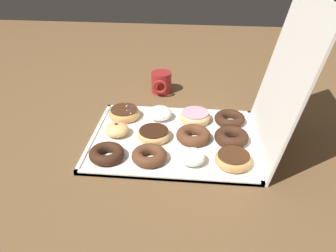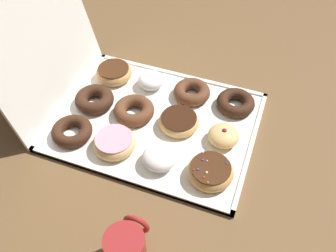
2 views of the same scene
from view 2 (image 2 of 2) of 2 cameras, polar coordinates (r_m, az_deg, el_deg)
ground_plane at (r=1.06m, az=-1.86°, el=0.48°), size 3.00×3.00×0.00m
donut_box at (r=1.05m, az=-1.86°, el=0.67°), size 0.43×0.57×0.01m
box_lid_open at (r=1.04m, az=-20.33°, el=14.53°), size 0.43×0.11×0.50m
sprinkle_donut_0 at (r=0.92m, az=6.66°, el=-7.05°), size 0.12×0.12×0.04m
jelly_filled_donut_1 at (r=1.00m, az=8.69°, el=-1.50°), size 0.09×0.09×0.05m
chocolate_cake_ring_donut_2 at (r=1.09m, az=10.54°, el=3.61°), size 0.11×0.11×0.03m
powdered_filled_donut_3 at (r=0.94m, az=-1.35°, el=-4.91°), size 0.09×0.09×0.05m
chocolate_frosted_donut_4 at (r=1.02m, az=1.71°, el=0.76°), size 0.11×0.11×0.03m
chocolate_cake_ring_donut_5 at (r=1.11m, az=3.75°, el=5.35°), size 0.11×0.11×0.04m
pink_frosted_donut_6 at (r=0.98m, az=-8.41°, el=-2.55°), size 0.12×0.12×0.04m
chocolate_cake_ring_donut_7 at (r=1.05m, az=-5.43°, el=2.30°), size 0.12×0.12×0.04m
powdered_filled_donut_8 at (r=1.14m, az=-2.67°, el=7.18°), size 0.08×0.08×0.05m
chocolate_cake_ring_donut_9 at (r=1.04m, az=-14.81°, el=-0.77°), size 0.11×0.11×0.03m
chocolate_cake_ring_donut_10 at (r=1.11m, az=-11.42°, el=4.16°), size 0.12×0.12×0.04m
chocolate_frosted_donut_11 at (r=1.18m, az=-8.47°, el=8.29°), size 0.11×0.11×0.04m
coffee_mug at (r=0.81m, az=-6.59°, el=-18.35°), size 0.11×0.09×0.09m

